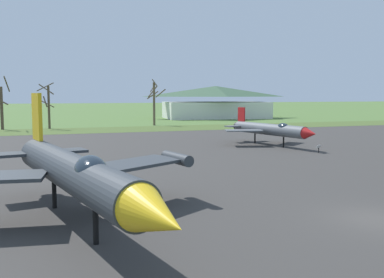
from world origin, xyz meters
name	(u,v)px	position (x,y,z in m)	size (l,w,h in m)	color
ground_plane	(377,220)	(0.00, 0.00, 0.00)	(600.00, 600.00, 0.00)	#4C6B33
asphalt_apron	(217,161)	(0.00, 18.65, 0.03)	(106.12, 62.18, 0.05)	#383533
grass_verge_strip	(129,129)	(0.00, 55.74, 0.03)	(166.12, 12.00, 0.06)	#455A28
jet_fighter_front_left	(271,129)	(10.12, 27.40, 1.87)	(9.59, 13.15, 4.16)	#565B60
info_placard_front_left	(319,148)	(11.31, 20.19, 0.52)	(0.54, 0.32, 0.84)	black
jet_fighter_rear_left	(74,173)	(-12.92, 3.46, 2.38)	(13.42, 17.33, 5.74)	#33383D
bare_tree_left_of_center	(1,105)	(-19.50, 62.03, 3.97)	(3.35, 3.13, 8.66)	brown
bare_tree_center	(48,104)	(-12.37, 61.38, 4.09)	(2.82, 3.50, 7.77)	brown
bare_tree_right_of_center	(154,101)	(6.63, 64.35, 4.52)	(3.12, 2.93, 8.57)	brown
visitor_building	(216,102)	(27.45, 84.67, 3.89)	(27.22, 17.40, 7.84)	silver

